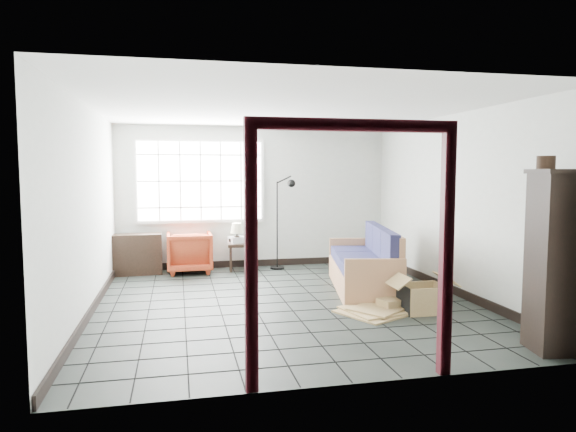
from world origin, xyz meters
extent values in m
plane|color=black|center=(0.00, 0.00, 0.00)|extent=(5.50, 5.50, 0.00)
cube|color=silver|center=(0.00, 2.75, 1.30)|extent=(5.00, 0.02, 2.60)
cube|color=silver|center=(0.00, -2.75, 1.30)|extent=(5.00, 0.02, 2.60)
cube|color=silver|center=(-2.50, 0.00, 1.30)|extent=(0.02, 5.50, 2.60)
cube|color=silver|center=(2.50, 0.00, 1.30)|extent=(0.02, 5.50, 2.60)
cube|color=white|center=(0.00, 0.00, 2.60)|extent=(5.00, 5.50, 0.02)
cube|color=black|center=(0.00, 2.73, 0.06)|extent=(4.95, 0.03, 0.12)
cube|color=black|center=(-2.48, 0.00, 0.06)|extent=(0.03, 5.45, 0.12)
cube|color=black|center=(2.48, 0.00, 0.06)|extent=(0.03, 5.45, 0.12)
cube|color=silver|center=(-1.00, 2.71, 1.60)|extent=(2.32, 0.06, 1.52)
cube|color=white|center=(-1.00, 2.67, 1.60)|extent=(2.20, 0.02, 1.40)
cube|color=#3C0D14|center=(-0.85, -2.70, 1.05)|extent=(0.10, 0.08, 2.10)
cube|color=#3C0D14|center=(0.85, -2.70, 1.05)|extent=(0.10, 0.08, 2.10)
cube|color=#3C0D14|center=(0.00, -2.70, 2.15)|extent=(1.80, 0.08, 0.10)
cube|color=#B37B51|center=(1.29, 0.51, 0.18)|extent=(1.18, 2.13, 0.36)
cube|color=#B37B51|center=(1.09, -0.50, 0.32)|extent=(0.80, 0.22, 0.64)
cube|color=#B37B51|center=(1.50, 1.53, 0.32)|extent=(0.80, 0.22, 0.64)
cube|color=#B37B51|center=(1.65, 0.44, 0.55)|extent=(0.47, 1.99, 0.70)
cube|color=#18173A|center=(1.14, -0.13, 0.44)|extent=(0.84, 0.77, 0.16)
cube|color=#18173A|center=(1.43, -0.19, 0.68)|extent=(0.26, 0.66, 0.52)
cube|color=#18173A|center=(1.27, 0.52, 0.44)|extent=(0.84, 0.77, 0.16)
cube|color=#18173A|center=(1.56, 0.46, 0.68)|extent=(0.26, 0.66, 0.52)
cube|color=#18173A|center=(1.40, 1.17, 0.44)|extent=(0.84, 0.77, 0.16)
cube|color=#18173A|center=(1.69, 1.11, 0.68)|extent=(0.26, 0.66, 0.52)
imported|color=maroon|center=(-1.22, 2.40, 0.39)|extent=(0.77, 0.73, 0.79)
cube|color=black|center=(-0.32, 2.40, 0.47)|extent=(0.49, 0.49, 0.05)
cube|color=black|center=(-0.52, 2.24, 0.22)|extent=(0.05, 0.05, 0.45)
cube|color=black|center=(-0.16, 2.20, 0.22)|extent=(0.05, 0.05, 0.45)
cube|color=black|center=(-0.48, 2.60, 0.22)|extent=(0.05, 0.05, 0.45)
cube|color=black|center=(-0.12, 2.56, 0.22)|extent=(0.05, 0.05, 0.45)
cylinder|color=black|center=(-0.39, 2.39, 0.56)|extent=(0.12, 0.12, 0.13)
cylinder|color=black|center=(-0.39, 2.39, 0.66)|extent=(0.03, 0.03, 0.09)
cone|color=#F7F3CA|center=(-0.39, 2.39, 0.76)|extent=(0.31, 0.31, 0.18)
cube|color=silver|center=(-0.36, 2.43, 0.55)|extent=(0.37, 0.33, 0.11)
cylinder|color=black|center=(-0.51, 2.38, 0.55)|extent=(0.04, 0.07, 0.07)
cylinder|color=black|center=(0.35, 2.40, 0.02)|extent=(0.27, 0.27, 0.03)
cylinder|color=black|center=(0.35, 2.40, 0.80)|extent=(0.03, 0.03, 1.57)
cylinder|color=black|center=(0.47, 2.36, 1.63)|extent=(0.27, 0.04, 0.14)
sphere|color=black|center=(0.60, 2.31, 1.56)|extent=(0.15, 0.15, 0.14)
cube|color=black|center=(-2.15, 2.40, 0.35)|extent=(0.92, 0.40, 0.70)
cube|color=black|center=(-2.15, 2.40, 0.36)|extent=(0.86, 0.35, 0.03)
cube|color=black|center=(2.15, -2.40, 0.89)|extent=(0.40, 0.49, 1.78)
cube|color=black|center=(2.15, -2.40, 1.78)|extent=(0.46, 0.55, 0.04)
cylinder|color=black|center=(2.11, -2.32, 1.86)|extent=(0.20, 0.20, 0.13)
cube|color=#A2804E|center=(1.59, -0.83, 0.01)|extent=(0.52, 0.42, 0.02)
cube|color=black|center=(1.34, -0.83, 0.17)|extent=(0.03, 0.41, 0.35)
cube|color=#A2804E|center=(1.85, -0.83, 0.17)|extent=(0.03, 0.41, 0.35)
cube|color=#A2804E|center=(1.59, -1.03, 0.17)|extent=(0.51, 0.03, 0.35)
cube|color=#A2804E|center=(1.60, -0.62, 0.17)|extent=(0.51, 0.03, 0.35)
cube|color=#A2804E|center=(1.27, -0.82, 0.41)|extent=(0.20, 0.41, 0.14)
cube|color=#A2804E|center=(1.92, -0.83, 0.41)|extent=(0.20, 0.41, 0.14)
cube|color=#A2804E|center=(1.10, -0.70, 0.01)|extent=(1.27, 1.13, 0.02)
cube|color=#A2804E|center=(1.10, -0.70, 0.03)|extent=(1.06, 0.90, 0.02)
cube|color=#A2804E|center=(1.10, -0.70, 0.05)|extent=(0.97, 0.92, 0.02)
cube|color=#A2804E|center=(1.24, -0.69, 0.11)|extent=(0.36, 0.32, 0.09)
camera|label=1|loc=(-1.41, -6.70, 1.78)|focal=32.00mm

